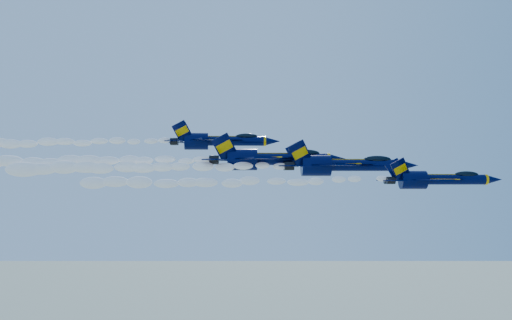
{
  "coord_description": "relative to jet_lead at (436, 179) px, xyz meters",
  "views": [
    {
      "loc": [
        -6.8,
        -79.68,
        152.32
      ],
      "look_at": [
        -2.47,
        0.74,
        154.35
      ],
      "focal_mm": 40.0,
      "sensor_mm": 36.0,
      "label": 1
    }
  ],
  "objects": [
    {
      "name": "jet_fourth",
      "position": [
        -27.54,
        21.9,
        6.03
      ],
      "size": [
        17.7,
        14.52,
        6.58
      ],
      "color": "black"
    },
    {
      "name": "jet_lead",
      "position": [
        0.0,
        0.0,
        0.0
      ],
      "size": [
        14.92,
        12.24,
        5.55
      ],
      "color": "black"
    },
    {
      "name": "smoke_trail_jet_third",
      "position": [
        -47.31,
        10.67,
        2.43
      ],
      "size": [
        37.49,
        2.05,
        1.84
      ],
      "primitive_type": "ellipsoid",
      "color": "white"
    },
    {
      "name": "smoke_trail_jet_lead",
      "position": [
        -25.12,
        0.0,
        -0.35
      ],
      "size": [
        37.49,
        1.54,
        1.39
      ],
      "primitive_type": "ellipsoid",
      "color": "white"
    },
    {
      "name": "jet_second",
      "position": [
        -9.95,
        9.08,
        1.95
      ],
      "size": [
        19.08,
        15.65,
        7.09
      ],
      "color": "black"
    },
    {
      "name": "smoke_trail_jet_fourth",
      "position": [
        -53.85,
        21.9,
        5.66
      ],
      "size": [
        37.49,
        1.83,
        1.65
      ],
      "primitive_type": "ellipsoid",
      "color": "white"
    },
    {
      "name": "smoke_trail_jet_second",
      "position": [
        -36.85,
        9.08,
        1.56
      ],
      "size": [
        37.49,
        1.97,
        1.78
      ],
      "primitive_type": "ellipsoid",
      "color": "white"
    },
    {
      "name": "jet_third",
      "position": [
        -20.09,
        10.67,
        2.83
      ],
      "size": [
        19.81,
        16.25,
        7.36
      ],
      "color": "black"
    }
  ]
}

